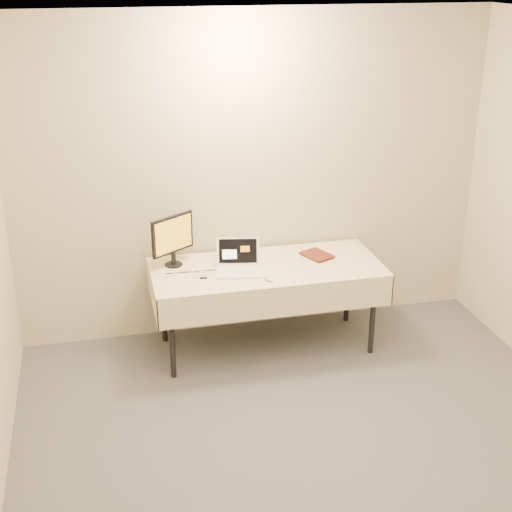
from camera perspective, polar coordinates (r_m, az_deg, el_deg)
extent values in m
cube|color=beige|center=(5.95, -0.18, 6.30)|extent=(4.00, 0.10, 2.70)
cylinder|color=black|center=(5.53, -6.74, -6.54)|extent=(0.04, 0.04, 0.69)
cylinder|color=black|center=(5.90, 9.32, -4.71)|extent=(0.04, 0.04, 0.69)
cylinder|color=black|center=(6.05, -7.43, -3.86)|extent=(0.04, 0.04, 0.69)
cylinder|color=black|center=(6.39, 7.35, -2.35)|extent=(0.04, 0.04, 0.69)
cube|color=gray|center=(5.75, 0.85, -1.08)|extent=(1.80, 0.75, 0.04)
cube|color=beige|center=(5.74, 0.86, -0.87)|extent=(1.86, 0.81, 0.01)
cube|color=beige|center=(5.44, 1.87, -3.76)|extent=(1.86, 0.01, 0.25)
cube|color=beige|center=(6.15, -0.06, -0.51)|extent=(1.86, 0.01, 0.25)
cube|color=beige|center=(5.66, -8.30, -2.91)|extent=(0.01, 0.81, 0.25)
cube|color=beige|center=(6.07, 9.36, -1.17)|extent=(0.01, 0.81, 0.25)
cube|color=white|center=(5.61, -1.42, -1.29)|extent=(0.39, 0.30, 0.02)
cube|color=white|center=(5.71, -1.46, 0.41)|extent=(0.35, 0.15, 0.22)
cube|color=black|center=(5.71, -1.46, 0.41)|extent=(0.31, 0.12, 0.18)
cylinder|color=black|center=(5.79, -6.59, -0.69)|extent=(0.20, 0.20, 0.01)
cube|color=black|center=(5.77, -6.61, -0.17)|extent=(0.04, 0.03, 0.10)
cube|color=black|center=(5.69, -6.70, 1.73)|extent=(0.35, 0.25, 0.31)
cube|color=gold|center=(5.69, -6.70, 1.73)|extent=(0.31, 0.21, 0.27)
imported|color=maroon|center=(5.84, 4.26, 0.88)|extent=(0.18, 0.10, 0.25)
cube|color=black|center=(5.92, -2.42, 0.18)|extent=(0.12, 0.06, 0.05)
cube|color=#FF320C|center=(5.90, -2.40, 0.08)|extent=(0.08, 0.01, 0.02)
ellipsoid|color=silver|center=(5.49, 1.00, -1.82)|extent=(0.08, 0.11, 0.02)
cube|color=#C2E5B6|center=(5.83, 4.16, -0.49)|extent=(0.15, 0.32, 0.00)
cube|color=black|center=(5.53, -4.22, -1.76)|extent=(0.06, 0.03, 0.01)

